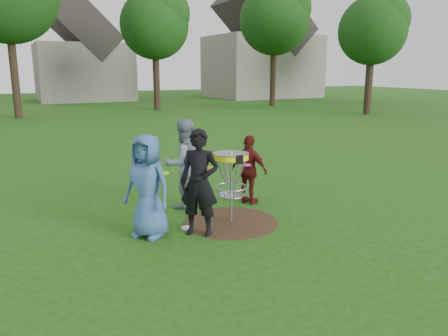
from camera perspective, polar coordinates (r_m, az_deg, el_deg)
name	(u,v)px	position (r m, az deg, el deg)	size (l,w,h in m)	color
ground	(231,222)	(8.38, 0.92, -7.10)	(100.00, 100.00, 0.00)	#19470F
dirt_patch	(231,222)	(8.37, 0.92, -7.07)	(1.80, 1.80, 0.01)	#47331E
player_blue	(148,186)	(7.56, -9.95, -2.37)	(0.88, 0.57, 1.80)	#355C94
player_black	(199,183)	(7.53, -3.23, -1.94)	(0.68, 0.45, 1.87)	black
player_grey	(184,164)	(9.08, -5.28, 0.54)	(0.90, 0.70, 1.86)	slate
player_maroon	(249,170)	(9.33, 3.31, -0.25)	(0.87, 0.36, 1.49)	#541613
disc_on_grass	(187,228)	(8.09, -4.80, -7.81)	(0.22, 0.22, 0.02)	white
disc_golf_basket	(231,170)	(8.08, 0.95, -0.29)	(0.66, 0.67, 1.38)	#9EA0A5
held_discs	(205,165)	(8.26, -2.56, 0.39)	(2.23, 1.43, 0.25)	#94D517
tree_row	(74,9)	(28.15, -19.02, 19.05)	(51.20, 17.42, 9.90)	#38281C
house_row	(107,53)	(40.95, -15.06, 14.26)	(44.50, 10.65, 11.62)	gray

